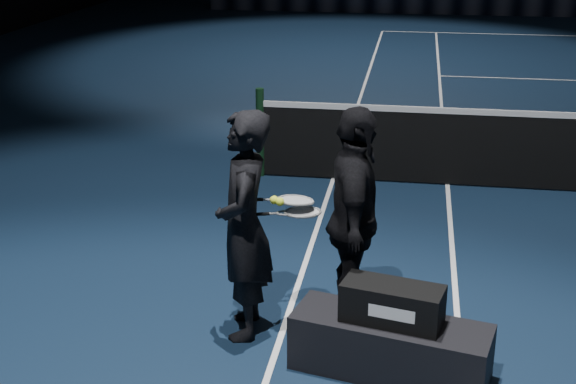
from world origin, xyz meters
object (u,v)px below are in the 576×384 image
player_bench (390,347)px  racket_upper (296,201)px  player_a (244,226)px  player_b (354,220)px  racket_bag (392,303)px  racket_lower (303,212)px  tennis_balls (277,198)px

player_bench → racket_upper: bearing=156.1°
player_bench → racket_upper: 1.30m
player_a → racket_upper: bearing=103.5°
player_b → racket_upper: bearing=95.0°
player_bench → racket_bag: bearing=0.0°
racket_lower → tennis_balls: 0.23m
player_b → racket_lower: player_b is taller
racket_bag → player_a: bearing=172.4°
player_bench → racket_lower: racket_lower is taller
racket_upper → tennis_balls: tennis_balls is taller
player_bench → player_b: player_b is taller
player_a → tennis_balls: 0.33m
racket_bag → racket_lower: bearing=155.1°
player_a → racket_upper: 0.44m
player_bench → player_a: 1.41m
player_b → racket_upper: 0.48m
player_bench → player_a: bearing=172.4°
player_a → tennis_balls: bearing=98.9°
racket_upper → player_bench: bearing=-57.4°
player_a → racket_lower: size_ratio=2.65×
player_bench → racket_lower: 1.20m
racket_lower → player_bench: bearing=-54.5°
racket_bag → player_bench: bearing=0.0°
racket_lower → tennis_balls: size_ratio=5.67×
player_bench → racket_upper: racket_upper is taller
player_a → tennis_balls: size_ratio=15.01×
racket_bag → player_a: player_a is taller
player_bench → racket_lower: bearing=155.1°
racket_upper → tennis_balls: bearing=-170.4°
player_b → racket_upper: (-0.44, -0.09, 0.17)m
tennis_balls → racket_lower: bearing=15.2°
racket_lower → racket_upper: 0.10m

